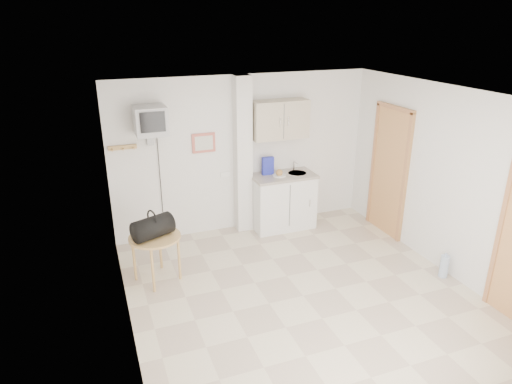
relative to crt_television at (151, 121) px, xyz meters
name	(u,v)px	position (x,y,z in m)	size (l,w,h in m)	color
ground	(303,296)	(1.45, -2.02, -1.94)	(4.50, 4.50, 0.00)	beige
room_envelope	(323,177)	(1.69, -1.93, -0.40)	(4.24, 4.54, 2.55)	white
kitchenette	(282,181)	(2.02, -0.02, -1.13)	(1.03, 0.58, 2.10)	white
crt_television	(151,121)	(0.00, 0.00, 0.00)	(0.44, 0.45, 2.15)	slate
round_table	(155,241)	(-0.20, -0.98, -1.37)	(0.67, 0.67, 0.65)	tan
duffel_bag	(153,227)	(-0.22, -1.01, -1.14)	(0.58, 0.46, 0.38)	black
water_bottle	(444,266)	(3.43, -2.28, -1.78)	(0.12, 0.12, 0.35)	#A4BAD8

